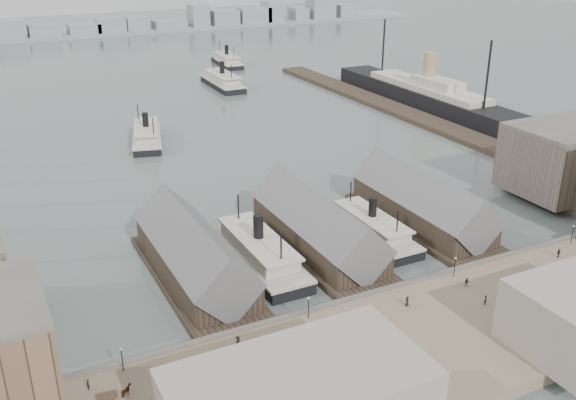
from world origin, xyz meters
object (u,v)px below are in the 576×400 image
ferry_docked_west (259,252)px  horse_cart_left (122,392)px  horse_cart_right (535,297)px  horse_cart_center (343,362)px  ocean_steamer (427,96)px

ferry_docked_west → horse_cart_left: ferry_docked_west is taller
ferry_docked_west → horse_cart_right: ferry_docked_west is taller
horse_cart_center → ocean_steamer: bearing=-56.8°
ocean_steamer → horse_cart_center: size_ratio=20.12×
ocean_steamer → horse_cart_left: bearing=-141.2°
horse_cart_left → ocean_steamer: bearing=-46.0°
ocean_steamer → horse_cart_right: ocean_steamer is taller
horse_cart_right → ferry_docked_west: bearing=46.7°
ferry_docked_west → horse_cart_left: size_ratio=6.41×
ferry_docked_west → ocean_steamer: ocean_steamer is taller
horse_cart_left → horse_cart_center: 30.93m
ferry_docked_west → horse_cart_right: size_ratio=6.62×
ferry_docked_west → ocean_steamer: 133.18m
ocean_steamer → horse_cart_right: (-70.31, -118.49, -1.49)m
ferry_docked_west → horse_cart_left: bearing=-138.7°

